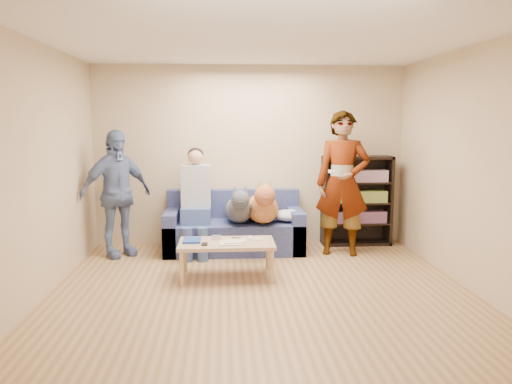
{
  "coord_description": "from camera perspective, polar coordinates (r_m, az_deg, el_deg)",
  "views": [
    {
      "loc": [
        -0.4,
        -4.77,
        1.8
      ],
      "look_at": [
        0.0,
        1.2,
        0.95
      ],
      "focal_mm": 35.0,
      "sensor_mm": 36.0,
      "label": 1
    }
  ],
  "objects": [
    {
      "name": "ground",
      "position": [
        5.11,
        0.91,
        -12.53
      ],
      "size": [
        5.0,
        5.0,
        0.0
      ],
      "primitive_type": "plane",
      "color": "olive",
      "rests_on": "ground"
    },
    {
      "name": "ceiling",
      "position": [
        4.85,
        0.99,
        17.58
      ],
      "size": [
        5.0,
        5.0,
        0.0
      ],
      "primitive_type": "plane",
      "rotation": [
        3.14,
        0.0,
        0.0
      ],
      "color": "white",
      "rests_on": "ground"
    },
    {
      "name": "wall_back",
      "position": [
        7.3,
        -0.68,
        4.15
      ],
      "size": [
        4.5,
        0.0,
        4.5
      ],
      "primitive_type": "plane",
      "rotation": [
        1.57,
        0.0,
        0.0
      ],
      "color": "tan",
      "rests_on": "ground"
    },
    {
      "name": "wall_front",
      "position": [
        2.36,
        6.0,
        -4.18
      ],
      "size": [
        4.5,
        0.0,
        4.5
      ],
      "primitive_type": "plane",
      "rotation": [
        -1.57,
        0.0,
        0.0
      ],
      "color": "tan",
      "rests_on": "ground"
    },
    {
      "name": "wall_left",
      "position": [
        5.14,
        -24.93,
        1.76
      ],
      "size": [
        0.0,
        5.0,
        5.0
      ],
      "primitive_type": "plane",
      "rotation": [
        1.57,
        0.0,
        1.57
      ],
      "color": "tan",
      "rests_on": "ground"
    },
    {
      "name": "wall_right",
      "position": [
        5.48,
        25.14,
        2.09
      ],
      "size": [
        0.0,
        5.0,
        5.0
      ],
      "primitive_type": "plane",
      "rotation": [
        1.57,
        0.0,
        -1.57
      ],
      "color": "tan",
      "rests_on": "ground"
    },
    {
      "name": "blanket",
      "position": [
        6.92,
        3.84,
        -2.69
      ],
      "size": [
        0.46,
        0.39,
        0.16
      ],
      "primitive_type": "ellipsoid",
      "color": "#AEAEB3",
      "rests_on": "sofa"
    },
    {
      "name": "person_standing_right",
      "position": [
        6.81,
        9.86,
        0.98
      ],
      "size": [
        0.8,
        0.63,
        1.94
      ],
      "primitive_type": "imported",
      "rotation": [
        0.0,
        0.0,
        -0.25
      ],
      "color": "gray",
      "rests_on": "ground"
    },
    {
      "name": "person_standing_left",
      "position": [
        6.88,
        -15.71,
        -0.17
      ],
      "size": [
        1.04,
        0.94,
        1.7
      ],
      "primitive_type": "imported",
      "rotation": [
        0.0,
        0.0,
        0.66
      ],
      "color": "#6C7BAC",
      "rests_on": "ground"
    },
    {
      "name": "held_controller",
      "position": [
        6.55,
        8.6,
        2.32
      ],
      "size": [
        0.06,
        0.14,
        0.03
      ],
      "primitive_type": "cube",
      "rotation": [
        0.0,
        0.0,
        0.1
      ],
      "color": "white",
      "rests_on": "person_standing_right"
    },
    {
      "name": "notebook_blue",
      "position": [
        5.85,
        -7.32,
        -5.5
      ],
      "size": [
        0.2,
        0.26,
        0.03
      ],
      "primitive_type": "cube",
      "color": "#1B3C98",
      "rests_on": "coffee_table"
    },
    {
      "name": "papers",
      "position": [
        5.69,
        -2.87,
        -5.87
      ],
      "size": [
        0.26,
        0.2,
        0.02
      ],
      "primitive_type": "cube",
      "color": "beige",
      "rests_on": "coffee_table"
    },
    {
      "name": "magazine",
      "position": [
        5.71,
        -2.57,
        -5.68
      ],
      "size": [
        0.22,
        0.17,
        0.01
      ],
      "primitive_type": "cube",
      "color": "beige",
      "rests_on": "coffee_table"
    },
    {
      "name": "camera_silver",
      "position": [
        5.9,
        -4.56,
        -5.2
      ],
      "size": [
        0.11,
        0.06,
        0.05
      ],
      "primitive_type": "cube",
      "color": "#A9A8AD",
      "rests_on": "coffee_table"
    },
    {
      "name": "controller_a",
      "position": [
        5.89,
        -0.66,
        -5.3
      ],
      "size": [
        0.04,
        0.13,
        0.03
      ],
      "primitive_type": "cube",
      "color": "white",
      "rests_on": "coffee_table"
    },
    {
      "name": "controller_b",
      "position": [
        5.82,
        0.18,
        -5.47
      ],
      "size": [
        0.09,
        0.06,
        0.03
      ],
      "primitive_type": "cube",
      "color": "white",
      "rests_on": "coffee_table"
    },
    {
      "name": "headphone_cup_a",
      "position": [
        5.78,
        -1.39,
        -5.63
      ],
      "size": [
        0.07,
        0.07,
        0.02
      ],
      "primitive_type": "cylinder",
      "color": "white",
      "rests_on": "coffee_table"
    },
    {
      "name": "headphone_cup_b",
      "position": [
        5.85,
        -1.42,
        -5.45
      ],
      "size": [
        0.07,
        0.07,
        0.02
      ],
      "primitive_type": "cylinder",
      "color": "silver",
      "rests_on": "coffee_table"
    },
    {
      "name": "pen_orange",
      "position": [
        5.64,
        -3.57,
        -6.06
      ],
      "size": [
        0.13,
        0.06,
        0.01
      ],
      "primitive_type": "cylinder",
      "rotation": [
        0.0,
        1.57,
        0.35
      ],
      "color": "orange",
      "rests_on": "coffee_table"
    },
    {
      "name": "pen_black",
      "position": [
        5.97,
        -2.24,
        -5.25
      ],
      "size": [
        0.13,
        0.08,
        0.01
      ],
      "primitive_type": "cylinder",
      "rotation": [
        0.0,
        1.57,
        -0.52
      ],
      "color": "black",
      "rests_on": "coffee_table"
    },
    {
      "name": "wallet",
      "position": [
        5.68,
        -5.91,
        -5.94
      ],
      "size": [
        0.07,
        0.12,
        0.02
      ],
      "primitive_type": "cube",
      "color": "black",
      "rests_on": "coffee_table"
    },
    {
      "name": "sofa",
      "position": [
        7.03,
        -2.53,
        -4.4
      ],
      "size": [
        1.9,
        0.85,
        0.82
      ],
      "color": "#515B93",
      "rests_on": "ground"
    },
    {
      "name": "person_seated",
      "position": [
        6.83,
        -6.9,
        -0.63
      ],
      "size": [
        0.4,
        0.73,
        1.47
      ],
      "color": "#40558D",
      "rests_on": "sofa"
    },
    {
      "name": "dog_gray",
      "position": [
        6.78,
        -1.92,
        -1.87
      ],
      "size": [
        0.39,
        1.24,
        0.57
      ],
      "color": "#4D5058",
      "rests_on": "sofa"
    },
    {
      "name": "dog_tan",
      "position": [
        6.76,
        0.76,
        -1.67
      ],
      "size": [
        0.44,
        1.18,
        0.64
      ],
      "color": "#B27036",
      "rests_on": "sofa"
    },
    {
      "name": "coffee_table",
      "position": [
        5.8,
        -3.38,
        -6.15
      ],
      "size": [
        1.1,
        0.6,
        0.42
      ],
      "color": "tan",
      "rests_on": "ground"
    },
    {
      "name": "bookshelf",
      "position": [
        7.44,
        11.4,
        -0.73
      ],
      "size": [
        1.0,
        0.34,
        1.3
      ],
      "color": "black",
      "rests_on": "ground"
    }
  ]
}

